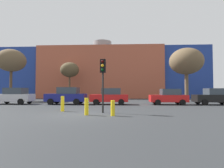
% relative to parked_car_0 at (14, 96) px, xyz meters
% --- Properties ---
extents(ground_plane, '(200.00, 200.00, 0.00)m').
position_rel_parked_car_0_xyz_m(ground_plane, '(9.21, -8.37, -0.89)').
color(ground_plane, '#2D3033').
extents(building_backdrop, '(42.30, 11.13, 12.21)m').
position_rel_parked_car_0_xyz_m(building_backdrop, '(7.70, 19.89, 4.24)').
color(building_backdrop, '#B2563D').
rests_on(building_backdrop, ground_plane).
extents(parked_car_0, '(4.14, 2.03, 1.79)m').
position_rel_parked_car_0_xyz_m(parked_car_0, '(0.00, 0.00, 0.00)').
color(parked_car_0, silver).
rests_on(parked_car_0, ground_plane).
extents(parked_car_1, '(4.26, 2.09, 1.85)m').
position_rel_parked_car_0_xyz_m(parked_car_1, '(5.89, -0.00, 0.03)').
color(parked_car_1, navy).
rests_on(parked_car_1, ground_plane).
extents(parked_car_2, '(4.01, 1.97, 1.74)m').
position_rel_parked_car_0_xyz_m(parked_car_2, '(10.59, -0.00, -0.03)').
color(parked_car_2, red).
rests_on(parked_car_2, ground_plane).
extents(parked_car_3, '(3.84, 1.89, 1.66)m').
position_rel_parked_car_0_xyz_m(parked_car_3, '(16.83, -0.00, -0.06)').
color(parked_car_3, red).
rests_on(parked_car_3, ground_plane).
extents(parked_car_4, '(3.97, 1.95, 1.72)m').
position_rel_parked_car_0_xyz_m(parked_car_4, '(21.53, -0.00, -0.04)').
color(parked_car_4, black).
rests_on(parked_car_4, ground_plane).
extents(traffic_light_island, '(0.38, 0.38, 3.58)m').
position_rel_parked_car_0_xyz_m(traffic_light_island, '(10.59, -7.46, 1.75)').
color(traffic_light_island, black).
rests_on(traffic_light_island, ground_plane).
extents(bare_tree_0, '(4.41, 4.41, 7.17)m').
position_rel_parked_car_0_xyz_m(bare_tree_0, '(20.51, 5.04, 4.46)').
color(bare_tree_0, brown).
rests_on(bare_tree_0, ground_plane).
extents(bare_tree_1, '(4.09, 4.09, 7.53)m').
position_rel_parked_car_0_xyz_m(bare_tree_1, '(-4.21, 6.08, 4.96)').
color(bare_tree_1, brown).
rests_on(bare_tree_1, ground_plane).
extents(bare_tree_2, '(3.20, 3.20, 6.36)m').
position_rel_parked_car_0_xyz_m(bare_tree_2, '(2.98, 11.18, 4.15)').
color(bare_tree_2, brown).
rests_on(bare_tree_2, ground_plane).
extents(bollard_yellow_0, '(0.24, 0.24, 0.91)m').
position_rel_parked_car_0_xyz_m(bollard_yellow_0, '(11.32, -8.87, -0.44)').
color(bollard_yellow_0, yellow).
rests_on(bollard_yellow_0, ground_plane).
extents(bollard_yellow_1, '(0.24, 0.24, 1.03)m').
position_rel_parked_car_0_xyz_m(bollard_yellow_1, '(9.72, -8.63, -0.38)').
color(bollard_yellow_1, yellow).
rests_on(bollard_yellow_1, ground_plane).
extents(bollard_yellow_2, '(0.24, 0.24, 1.08)m').
position_rel_parked_car_0_xyz_m(bollard_yellow_2, '(7.62, -6.70, -0.35)').
color(bollard_yellow_2, yellow).
rests_on(bollard_yellow_2, ground_plane).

